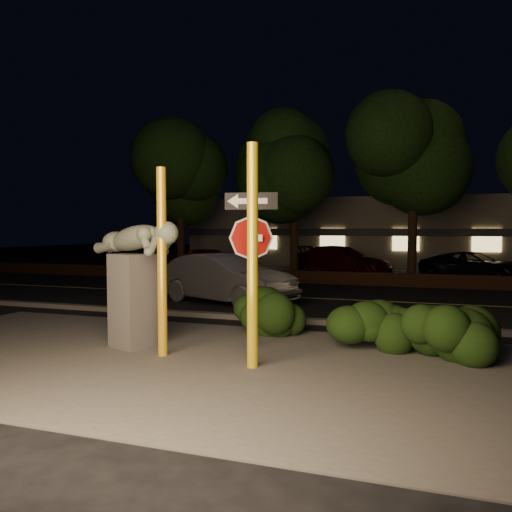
{
  "coord_description": "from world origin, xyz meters",
  "views": [
    {
      "loc": [
        2.98,
        -8.25,
        2.17
      ],
      "look_at": [
        -0.41,
        1.76,
        1.6
      ],
      "focal_mm": 35.0,
      "sensor_mm": 36.0,
      "label": 1
    }
  ],
  "objects": [
    {
      "name": "lane_marking",
      "position": [
        0.0,
        7.0,
        0.02
      ],
      "size": [
        80.0,
        0.12,
        0.0
      ],
      "primitive_type": "cube",
      "color": "#BAAB4A",
      "rests_on": "road"
    },
    {
      "name": "parked_car_darkred",
      "position": [
        -0.69,
        15.02,
        0.69
      ],
      "size": [
        5.16,
        3.41,
        1.39
      ],
      "primitive_type": "imported",
      "rotation": [
        0.0,
        0.0,
        1.24
      ],
      "color": "#450610",
      "rests_on": "ground"
    },
    {
      "name": "ground",
      "position": [
        0.0,
        10.0,
        0.0
      ],
      "size": [
        90.0,
        90.0,
        0.0
      ],
      "primitive_type": "plane",
      "color": "black",
      "rests_on": "ground"
    },
    {
      "name": "hedge_center",
      "position": [
        -0.14,
        1.43,
        0.54
      ],
      "size": [
        2.16,
        1.17,
        1.08
      ],
      "primitive_type": "ellipsoid",
      "rotation": [
        0.0,
        0.0,
        0.1
      ],
      "color": "black",
      "rests_on": "ground"
    },
    {
      "name": "building",
      "position": [
        0.0,
        24.99,
        2.0
      ],
      "size": [
        22.0,
        10.2,
        4.0
      ],
      "color": "gray",
      "rests_on": "ground"
    },
    {
      "name": "hedge_right",
      "position": [
        2.11,
        0.94,
        0.55
      ],
      "size": [
        1.85,
        1.3,
        1.1
      ],
      "primitive_type": "ellipsoid",
      "rotation": [
        0.0,
        0.0,
        -0.26
      ],
      "color": "black",
      "rests_on": "ground"
    },
    {
      "name": "yellow_pole_left",
      "position": [
        -1.22,
        -0.81,
        1.6
      ],
      "size": [
        0.16,
        0.16,
        3.2
      ],
      "primitive_type": "cylinder",
      "color": "yellow",
      "rests_on": "ground"
    },
    {
      "name": "parked_car_dark",
      "position": [
        4.96,
        14.68,
        0.6
      ],
      "size": [
        4.79,
        3.57,
        1.21
      ],
      "primitive_type": "imported",
      "rotation": [
        0.0,
        0.0,
        1.16
      ],
      "color": "black",
      "rests_on": "ground"
    },
    {
      "name": "curb",
      "position": [
        0.0,
        2.9,
        0.06
      ],
      "size": [
        80.0,
        0.25,
        0.12
      ],
      "primitive_type": "cube",
      "color": "#4C4944",
      "rests_on": "ground"
    },
    {
      "name": "road",
      "position": [
        0.0,
        7.0,
        0.01
      ],
      "size": [
        80.0,
        8.0,
        0.01
      ],
      "primitive_type": "cube",
      "color": "black",
      "rests_on": "ground"
    },
    {
      "name": "patio",
      "position": [
        0.0,
        -1.0,
        0.01
      ],
      "size": [
        14.0,
        6.0,
        0.02
      ],
      "primitive_type": "cube",
      "color": "#4C4944",
      "rests_on": "ground"
    },
    {
      "name": "tree_far_b",
      "position": [
        -2.5,
        13.2,
        6.05
      ],
      "size": [
        5.2,
        5.2,
        8.41
      ],
      "color": "black",
      "rests_on": "ground"
    },
    {
      "name": "hedge_far_right",
      "position": [
        3.43,
        0.44,
        0.57
      ],
      "size": [
        1.91,
        1.56,
        1.14
      ],
      "primitive_type": "ellipsoid",
      "rotation": [
        0.0,
        0.0,
        -0.38
      ],
      "color": "black",
      "rests_on": "ground"
    },
    {
      "name": "parking_lot",
      "position": [
        0.0,
        17.0,
        0.01
      ],
      "size": [
        40.0,
        12.0,
        0.01
      ],
      "primitive_type": "cube",
      "color": "black",
      "rests_on": "ground"
    },
    {
      "name": "signpost",
      "position": [
        0.04,
        0.14,
        2.01
      ],
      "size": [
        0.95,
        0.18,
        2.82
      ],
      "rotation": [
        0.0,
        0.0,
        0.15
      ],
      "color": "black",
      "rests_on": "ground"
    },
    {
      "name": "silver_sedan",
      "position": [
        -2.53,
        5.2,
        0.73
      ],
      "size": [
        4.68,
        3.05,
        1.46
      ],
      "primitive_type": "imported",
      "rotation": [
        0.0,
        0.0,
        1.2
      ],
      "color": "#ABACB0",
      "rests_on": "ground"
    },
    {
      "name": "parked_car_red",
      "position": [
        -6.59,
        13.42,
        0.66
      ],
      "size": [
        4.06,
        2.17,
        1.32
      ],
      "primitive_type": "imported",
      "rotation": [
        0.0,
        0.0,
        1.74
      ],
      "color": "maroon",
      "rests_on": "ground"
    },
    {
      "name": "brick_wall",
      "position": [
        0.0,
        11.3,
        0.25
      ],
      "size": [
        40.0,
        0.35,
        0.5
      ],
      "primitive_type": "cube",
      "color": "#482717",
      "rests_on": "ground"
    },
    {
      "name": "sculpture",
      "position": [
        -2.01,
        -0.4,
        1.42
      ],
      "size": [
        2.11,
        1.26,
        2.3
      ],
      "rotation": [
        0.0,
        0.0,
        -0.37
      ],
      "color": "#4C4944",
      "rests_on": "ground"
    },
    {
      "name": "tree_far_c",
      "position": [
        2.5,
        12.8,
        5.66
      ],
      "size": [
        4.8,
        4.8,
        7.84
      ],
      "color": "black",
      "rests_on": "ground"
    },
    {
      "name": "yellow_pole_right",
      "position": [
        0.47,
        -1.0,
        1.74
      ],
      "size": [
        0.17,
        0.17,
        3.49
      ],
      "primitive_type": "cylinder",
      "color": "yellow",
      "rests_on": "ground"
    },
    {
      "name": "tree_far_a",
      "position": [
        -8.0,
        13.0,
        5.34
      ],
      "size": [
        4.6,
        4.6,
        7.43
      ],
      "color": "black",
      "rests_on": "ground"
    }
  ]
}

